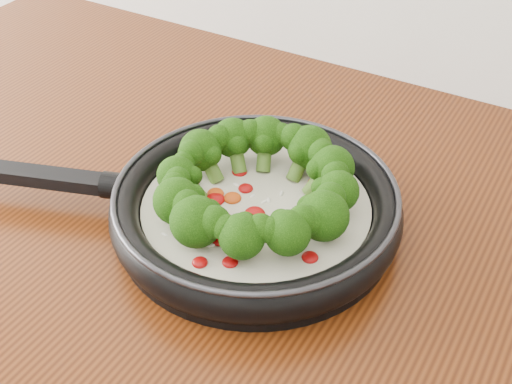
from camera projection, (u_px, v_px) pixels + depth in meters
The scene contains 1 object.
skillet at pixel (254, 202), 0.73m from camera, with size 0.53×0.41×0.09m.
Camera 1 is at (0.21, 0.60, 1.39)m, focal length 46.87 mm.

